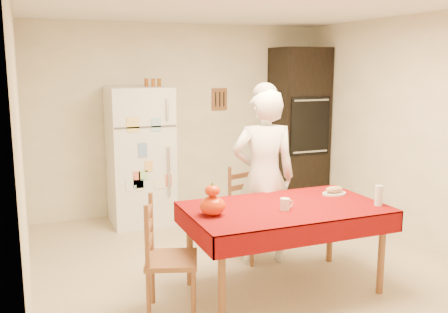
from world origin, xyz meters
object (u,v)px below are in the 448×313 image
oven_cabinet (299,127)px  pumpkin_lower (212,206)px  refrigerator (140,156)px  chair_far (250,208)px  dining_table (285,214)px  coffee_mug (285,204)px  bread_plate (334,194)px  seated_woman (264,178)px  wine_glass (379,195)px  chair_left (163,253)px

oven_cabinet → pumpkin_lower: bearing=-132.1°
refrigerator → chair_far: bearing=-63.2°
chair_far → pumpkin_lower: size_ratio=4.50×
dining_table → coffee_mug: 0.17m
dining_table → bread_plate: bread_plate is taller
coffee_mug → bread_plate: coffee_mug is taller
oven_cabinet → pumpkin_lower: 3.32m
seated_woman → wine_glass: bearing=140.5°
dining_table → chair_far: bearing=86.3°
coffee_mug → seated_woman: bearing=77.1°
chair_far → oven_cabinet: bearing=28.9°
seated_woman → dining_table: bearing=95.0°
refrigerator → pumpkin_lower: size_ratio=8.04×
chair_left → coffee_mug: chair_left is taller
chair_left → pumpkin_lower: size_ratio=4.50×
pumpkin_lower → wine_glass: bearing=-10.5°
refrigerator → bread_plate: refrigerator is taller
oven_cabinet → seated_woman: bearing=-128.5°
chair_far → chair_left: (-1.15, -0.88, 0.00)m
chair_left → coffee_mug: 1.08m
oven_cabinet → chair_left: size_ratio=2.32×
wine_glass → bread_plate: wine_glass is taller
wine_glass → coffee_mug: bearing=167.9°
seated_woman → coffee_mug: (-0.17, -0.74, -0.06)m
dining_table → chair_far: size_ratio=1.79×
dining_table → wine_glass: (0.77, -0.28, 0.16)m
chair_left → bread_plate: (1.72, 0.21, 0.26)m
pumpkin_lower → seated_woman: bearing=39.7°
wine_glass → refrigerator: bearing=119.2°
dining_table → pumpkin_lower: size_ratio=8.04×
refrigerator → wine_glass: size_ratio=9.66×
dining_table → oven_cabinet: bearing=57.6°
chair_left → dining_table: bearing=-69.1°
coffee_mug → pumpkin_lower: pumpkin_lower is taller
chair_far → pumpkin_lower: 1.17m
pumpkin_lower → wine_glass: size_ratio=1.20×
pumpkin_lower → bread_plate: pumpkin_lower is taller
refrigerator → chair_far: size_ratio=1.79×
refrigerator → wine_glass: refrigerator is taller
oven_cabinet → coffee_mug: (-1.61, -2.55, -0.29)m
dining_table → wine_glass: size_ratio=9.66×
coffee_mug → pumpkin_lower: (-0.61, 0.09, 0.03)m
dining_table → seated_woman: 0.67m
seated_woman → coffee_mug: size_ratio=17.41×
chair_far → seated_woman: (0.06, -0.20, 0.36)m
bread_plate → coffee_mug: bearing=-157.8°
refrigerator → pumpkin_lower: 2.41m
chair_far → bread_plate: bearing=-67.8°
seated_woman → wine_glass: 1.13m
coffee_mug → refrigerator: bearing=105.1°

